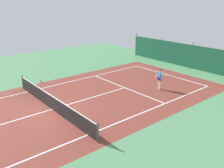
# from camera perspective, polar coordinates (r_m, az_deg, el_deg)

# --- Properties ---
(ground_plane) EXTENTS (36.00, 36.00, 0.00)m
(ground_plane) POSITION_cam_1_polar(r_m,az_deg,el_deg) (16.54, -13.70, -5.77)
(ground_plane) COLOR #4C8456
(court_surface) EXTENTS (11.02, 26.60, 0.01)m
(court_surface) POSITION_cam_1_polar(r_m,az_deg,el_deg) (16.54, -13.71, -5.76)
(court_surface) COLOR brown
(court_surface) RESTS_ON ground
(tennis_net) EXTENTS (10.12, 0.10, 1.10)m
(tennis_net) POSITION_cam_1_polar(r_m,az_deg,el_deg) (16.34, -13.85, -4.15)
(tennis_net) COLOR black
(tennis_net) RESTS_ON ground
(back_fence) EXTENTS (16.30, 0.98, 2.70)m
(back_fence) POSITION_cam_1_polar(r_m,az_deg,el_deg) (26.95, 18.51, 5.08)
(back_fence) COLOR #195138
(back_fence) RESTS_ON ground
(tennis_player) EXTENTS (0.83, 0.66, 1.64)m
(tennis_player) POSITION_cam_1_polar(r_m,az_deg,el_deg) (19.58, 11.06, 1.44)
(tennis_player) COLOR beige
(tennis_player) RESTS_ON ground
(tennis_ball_near_player) EXTENTS (0.07, 0.07, 0.07)m
(tennis_ball_near_player) POSITION_cam_1_polar(r_m,az_deg,el_deg) (19.19, -6.26, -1.62)
(tennis_ball_near_player) COLOR #CCDB33
(tennis_ball_near_player) RESTS_ON ground
(tennis_ball_midcourt) EXTENTS (0.07, 0.07, 0.07)m
(tennis_ball_midcourt) POSITION_cam_1_polar(r_m,az_deg,el_deg) (24.82, 5.12, 3.32)
(tennis_ball_midcourt) COLOR #CCDB33
(tennis_ball_midcourt) RESTS_ON ground
(water_bottle) EXTENTS (0.08, 0.08, 0.24)m
(water_bottle) POSITION_cam_1_polar(r_m,az_deg,el_deg) (21.93, -16.18, 0.67)
(water_bottle) COLOR #D84C38
(water_bottle) RESTS_ON ground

